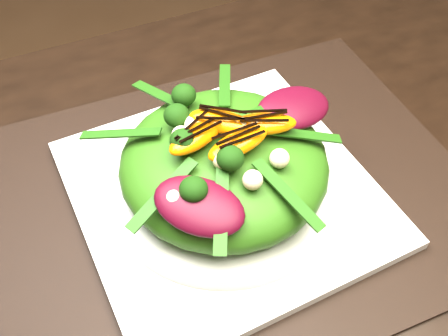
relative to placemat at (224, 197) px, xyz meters
name	(u,v)px	position (x,y,z in m)	size (l,w,h in m)	color
placemat	(224,197)	(0.00, 0.00, 0.00)	(0.50, 0.38, 0.00)	black
plate_base	(224,192)	(0.00, 0.00, 0.01)	(0.28, 0.28, 0.01)	white
salad_bowl	(224,183)	(0.00, 0.00, 0.02)	(0.23, 0.23, 0.02)	silver
lettuce_mound	(224,163)	(0.00, 0.00, 0.05)	(0.20, 0.20, 0.07)	#2E5F11
radicchio_leaf	(294,108)	(0.08, 0.01, 0.08)	(0.08, 0.05, 0.02)	#3D0614
orange_segment	(214,117)	(0.00, 0.02, 0.09)	(0.06, 0.02, 0.02)	orange
broccoli_floret	(157,132)	(-0.05, 0.02, 0.10)	(0.03, 0.03, 0.03)	black
macadamia_nut	(271,144)	(0.03, -0.03, 0.09)	(0.02, 0.02, 0.02)	beige
balsamic_drizzle	(214,110)	(0.00, 0.02, 0.10)	(0.04, 0.00, 0.00)	black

